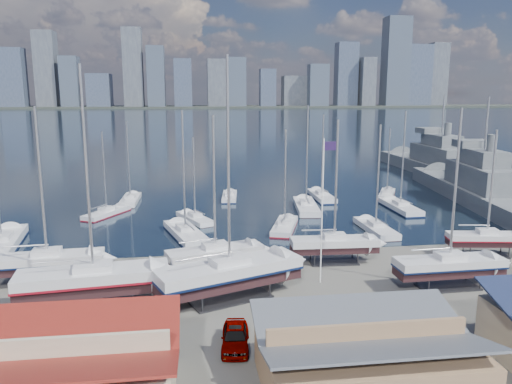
{
  "coord_description": "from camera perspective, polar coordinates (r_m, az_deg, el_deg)",
  "views": [
    {
      "loc": [
        -9.84,
        -51.27,
        16.92
      ],
      "look_at": [
        -1.87,
        8.0,
        5.08
      ],
      "focal_mm": 35.0,
      "sensor_mm": 36.0,
      "label": 1
    }
  ],
  "objects": [
    {
      "name": "car_b",
      "position": [
        37.67,
        4.9,
        -14.32
      ],
      "size": [
        4.4,
        1.68,
        1.43
      ],
      "primitive_type": "imported",
      "rotation": [
        0.0,
        0.0,
        1.61
      ],
      "color": "gray",
      "rests_on": "ground"
    },
    {
      "name": "sailboat_cradle_1",
      "position": [
        42.65,
        -18.04,
        -9.52
      ],
      "size": [
        12.28,
        4.68,
        19.11
      ],
      "rotation": [
        0.0,
        0.0,
        0.11
      ],
      "color": "#2D2D33",
      "rests_on": "ground"
    },
    {
      "name": "water",
      "position": [
        351.82,
        -6.12,
        8.35
      ],
      "size": [
        1400.0,
        600.0,
        0.4
      ],
      "primitive_type": "cube",
      "color": "#19283B",
      "rests_on": "ground"
    },
    {
      "name": "sailboat_cradle_5",
      "position": [
        47.48,
        21.22,
        -7.83
      ],
      "size": [
        9.8,
        2.98,
        15.75
      ],
      "rotation": [
        0.0,
        0.0,
        0.03
      ],
      "color": "#2D2D33",
      "rests_on": "ground"
    },
    {
      "name": "sailboat_moored_9",
      "position": [
        63.97,
        13.51,
        -4.16
      ],
      "size": [
        2.85,
        9.27,
        13.89
      ],
      "rotation": [
        0.0,
        0.0,
        1.6
      ],
      "color": "black",
      "rests_on": "water"
    },
    {
      "name": "sailboat_moored_7",
      "position": [
        74.02,
        5.74,
        -1.82
      ],
      "size": [
        4.19,
        10.87,
        16.0
      ],
      "rotation": [
        0.0,
        0.0,
        1.45
      ],
      "color": "black",
      "rests_on": "water"
    },
    {
      "name": "sailboat_moored_11",
      "position": [
        86.26,
        14.72,
        -0.28
      ],
      "size": [
        5.55,
        8.07,
        11.84
      ],
      "rotation": [
        0.0,
        0.0,
        1.1
      ],
      "color": "black",
      "rests_on": "water"
    },
    {
      "name": "car_a",
      "position": [
        35.07,
        -2.39,
        -16.21
      ],
      "size": [
        2.33,
        4.76,
        1.56
      ],
      "primitive_type": "imported",
      "rotation": [
        0.0,
        0.0,
        -0.11
      ],
      "color": "gray",
      "rests_on": "ground"
    },
    {
      "name": "sailboat_moored_1",
      "position": [
        73.26,
        -16.69,
        -2.39
      ],
      "size": [
        6.09,
        8.35,
        12.38
      ],
      "rotation": [
        0.0,
        0.0,
        1.06
      ],
      "color": "black",
      "rests_on": "water"
    },
    {
      "name": "far_shore",
      "position": [
        611.55,
        -6.83,
        9.64
      ],
      "size": [
        1400.0,
        80.0,
        2.2
      ],
      "primitive_type": "cube",
      "color": "#2D332D",
      "rests_on": "ground"
    },
    {
      "name": "sailboat_cradle_6",
      "position": [
        57.98,
        24.87,
        -4.85
      ],
      "size": [
        8.37,
        3.48,
        13.34
      ],
      "rotation": [
        0.0,
        0.0,
        -0.15
      ],
      "color": "#2D2D33",
      "rests_on": "ground"
    },
    {
      "name": "sailboat_cradle_3",
      "position": [
        41.96,
        -3.04,
        -9.25
      ],
      "size": [
        12.88,
        7.85,
        19.85
      ],
      "rotation": [
        0.0,
        0.0,
        0.38
      ],
      "color": "#2D2D33",
      "rests_on": "ground"
    },
    {
      "name": "sailboat_cradle_2",
      "position": [
        47.49,
        -4.67,
        -7.12
      ],
      "size": [
        9.51,
        5.01,
        15.03
      ],
      "rotation": [
        0.0,
        0.0,
        0.28
      ],
      "color": "#2D2D33",
      "rests_on": "ground"
    },
    {
      "name": "sailboat_cradle_4",
      "position": [
        51.21,
        8.93,
        -5.88
      ],
      "size": [
        8.88,
        2.84,
        14.46
      ],
      "rotation": [
        0.0,
        0.0,
        -0.04
      ],
      "color": "#2D2D33",
      "rests_on": "ground"
    },
    {
      "name": "sailboat_moored_8",
      "position": [
        82.06,
        7.49,
        -0.58
      ],
      "size": [
        2.71,
        9.58,
        14.31
      ],
      "rotation": [
        0.0,
        0.0,
        1.57
      ],
      "color": "black",
      "rests_on": "water"
    },
    {
      "name": "car_c",
      "position": [
        36.85,
        15.44,
        -15.43
      ],
      "size": [
        3.31,
        5.07,
        1.3
      ],
      "primitive_type": "imported",
      "rotation": [
        0.0,
        0.0,
        -0.27
      ],
      "color": "gray",
      "rests_on": "ground"
    },
    {
      "name": "naval_ship_west",
      "position": [
        111.28,
        20.2,
        2.63
      ],
      "size": [
        7.84,
        47.05,
        18.23
      ],
      "rotation": [
        0.0,
        0.0,
        1.56
      ],
      "color": "slate",
      "rests_on": "water"
    },
    {
      "name": "shed_grey",
      "position": [
        30.88,
        12.53,
        -17.67
      ],
      "size": [
        12.6,
        8.4,
        4.17
      ],
      "color": "#8C6B4C",
      "rests_on": "ground"
    },
    {
      "name": "sailboat_cradle_0",
      "position": [
        48.99,
        -22.72,
        -7.36
      ],
      "size": [
        9.99,
        3.44,
        15.88
      ],
      "rotation": [
        0.0,
        0.0,
        0.07
      ],
      "color": "#2D2D33",
      "rests_on": "ground"
    },
    {
      "name": "skyline",
      "position": [
        605.43,
        -7.67,
        13.2
      ],
      "size": [
        639.14,
        43.8,
        107.69
      ],
      "color": "#475166",
      "rests_on": "far_shore"
    },
    {
      "name": "sailboat_moored_0",
      "position": [
        62.46,
        -27.02,
        -5.48
      ],
      "size": [
        5.1,
        12.88,
        18.73
      ],
      "rotation": [
        0.0,
        0.0,
        1.7
      ],
      "color": "black",
      "rests_on": "water"
    },
    {
      "name": "shed_red",
      "position": [
        30.3,
        -23.51,
        -18.61
      ],
      "size": [
        14.7,
        9.45,
        4.51
      ],
      "color": "#BFB293",
      "rests_on": "ground"
    },
    {
      "name": "sailboat_moored_4",
      "position": [
        67.61,
        -6.98,
        -3.09
      ],
      "size": [
        5.22,
        8.06,
        11.85
      ],
      "rotation": [
        0.0,
        0.0,
        1.99
      ],
      "color": "black",
      "rests_on": "water"
    },
    {
      "name": "sailboat_moored_10",
      "position": [
        76.48,
        16.16,
        -1.8
      ],
      "size": [
        2.91,
        10.16,
        15.16
      ],
      "rotation": [
        0.0,
        0.0,
        1.58
      ],
      "color": "black",
      "rests_on": "water"
    },
    {
      "name": "ground",
      "position": [
        45.67,
        5.43,
        -10.6
      ],
      "size": [
        1400.0,
        1400.0,
        0.0
      ],
      "primitive_type": "plane",
      "color": "#605E59",
      "rests_on": "ground"
    },
    {
      "name": "sailboat_moored_3",
      "position": [
        60.52,
        -8.06,
        -4.85
      ],
      "size": [
        5.72,
        10.93,
        15.74
      ],
      "rotation": [
        0.0,
        0.0,
        1.85
      ],
      "color": "black",
      "rests_on": "water"
    },
    {
      "name": "car_d",
      "position": [
        37.6,
        12.71,
        -14.69
      ],
      "size": [
        3.39,
        5.03,
        1.35
      ],
      "primitive_type": "imported",
      "rotation": [
        0.0,
        0.0,
        -0.35
      ],
      "color": "gray",
      "rests_on": "ground"
    },
    {
      "name": "sailboat_moored_2",
      "position": [
        80.98,
        -14.17,
        -0.98
      ],
      "size": [
        2.69,
        8.87,
        13.31
      ],
      "rotation": [
        0.0,
        0.0,
        1.55
      ],
      "color": "black",
      "rests_on": "water"
    },
    {
      "name": "flagpole",
      "position": [
        44.38,
        7.72,
        -0.99
      ],
      "size": [
        1.15,
        0.12,
        13.12
      ],
      "color": "white",
      "rests_on": "ground"
    },
    {
      "name": "sailboat_moored_6",
      "position": [
        63.29,
        3.3,
        -4.04
      ],
      "size": [
        5.13,
        9.17,
        13.21
      ],
      "rotation": [
        0.0,
        0.0,
        1.25
      ],
      "color": "black",
      "rests_on": "water"
    },
    {
      "name": "sailboat_moored_5",
      "position": [
        81.46,
        -3.05,
        -0.58
      ],
      "size": [
        3.19,
        8.32,
        12.12
      ],
      "rotation": [
        0.0,
        0.0,
        1.46
      ],
      "color": "black",
      "rests_on": "water"
    },
    {
      "name": "naval_ship_east",
      "position": [
        85.33,
        24.26,
        -0.1
      ],
      "size": [
        12.63,
        44.95,
        18.0
      ],
      "rotation": [
        0.0,
        0.0,
        1.44
      ],
      "color": "slate",
      "rests_on": "water"
    }
  ]
}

